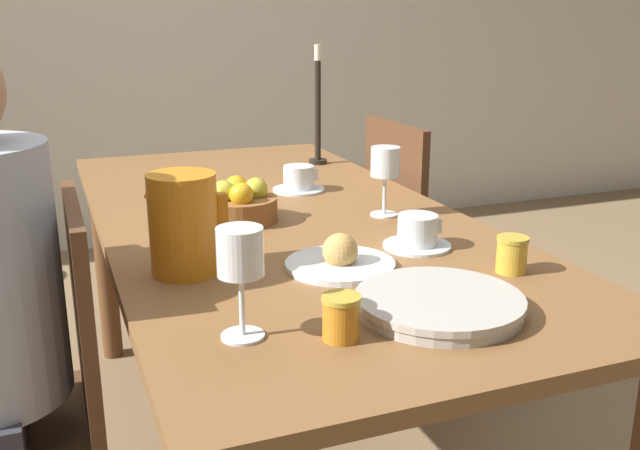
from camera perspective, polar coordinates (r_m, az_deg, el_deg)
name	(u,v)px	position (r m, az deg, el deg)	size (l,w,h in m)	color
dining_table	(280,251)	(1.80, -3.20, -2.09)	(0.86, 1.85, 0.72)	brown
chair_person_side	(22,418)	(1.49, -22.73, -14.05)	(0.42, 0.42, 0.88)	#51331E
chair_opposite	(426,243)	(2.39, 8.52, -1.42)	(0.42, 0.42, 0.88)	#51331E
red_pitcher	(183,223)	(1.38, -10.87, 0.13)	(0.16, 0.13, 0.20)	orange
wine_glass_water	(385,165)	(1.75, 5.24, 4.77)	(0.07, 0.07, 0.17)	white
wine_glass_juice	(240,259)	(1.07, -6.39, -2.70)	(0.07, 0.07, 0.18)	white
teacup_near_person	(417,233)	(1.53, 7.81, -0.67)	(0.15, 0.15, 0.07)	silver
teacup_across	(299,180)	(2.01, -1.72, 3.62)	(0.15, 0.15, 0.07)	silver
serving_tray	(439,304)	(1.21, 9.51, -6.23)	(0.28, 0.28, 0.03)	#B7B2A8
bread_plate	(340,259)	(1.40, 1.62, -2.77)	(0.22, 0.22, 0.07)	silver
jam_jar_amber	(341,315)	(1.09, 1.71, -7.24)	(0.06, 0.06, 0.07)	#C67A1E
jam_jar_red	(512,253)	(1.42, 15.10, -2.16)	(0.06, 0.06, 0.07)	gold
fruit_bowl	(240,204)	(1.72, -6.41, 1.68)	(0.18, 0.18, 0.10)	brown
candlestick_tall	(318,117)	(2.36, -0.18, 8.65)	(0.06, 0.06, 0.39)	black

